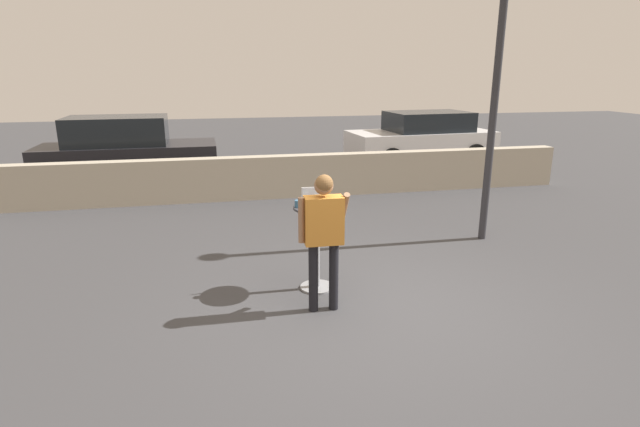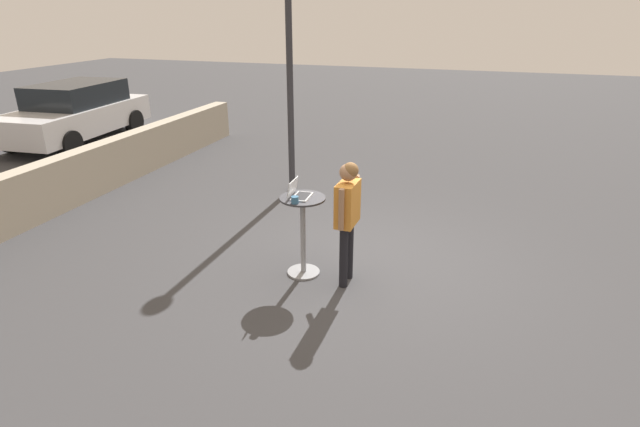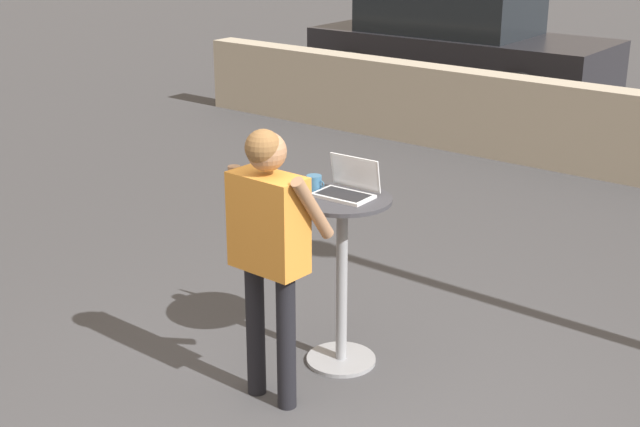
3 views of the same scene
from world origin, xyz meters
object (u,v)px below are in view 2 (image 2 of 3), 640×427
at_px(cafe_table, 303,228).
at_px(parked_car_further_down, 76,112).
at_px(laptop, 298,193).
at_px(coffee_mug, 295,200).
at_px(standing_person, 347,208).
at_px(street_lamp, 289,46).

bearing_deg(cafe_table, parked_car_further_down, 58.93).
height_order(cafe_table, laptop, laptop).
distance_m(laptop, coffee_mug, 0.23).
xyz_separation_m(laptop, parked_car_further_down, (4.95, 8.16, -0.36)).
bearing_deg(coffee_mug, parked_car_further_down, 57.73).
distance_m(coffee_mug, standing_person, 0.66).
height_order(cafe_table, standing_person, standing_person).
xyz_separation_m(coffee_mug, street_lamp, (3.34, 1.35, 1.58)).
relative_size(standing_person, parked_car_further_down, 0.37).
height_order(parked_car_further_down, street_lamp, street_lamp).
bearing_deg(coffee_mug, street_lamp, 22.01).
distance_m(cafe_table, street_lamp, 3.97).
relative_size(laptop, street_lamp, 0.08).
bearing_deg(street_lamp, cafe_table, -156.30).
bearing_deg(parked_car_further_down, street_lamp, -105.02).
bearing_deg(street_lamp, standing_person, -148.01).
bearing_deg(street_lamp, parked_car_further_down, 74.98).
xyz_separation_m(standing_person, street_lamp, (3.16, 1.98, 1.68)).
xyz_separation_m(cafe_table, standing_person, (-0.05, -0.61, 0.37)).
height_order(laptop, parked_car_further_down, parked_car_further_down).
relative_size(coffee_mug, standing_person, 0.08).
relative_size(cafe_table, standing_person, 0.67).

